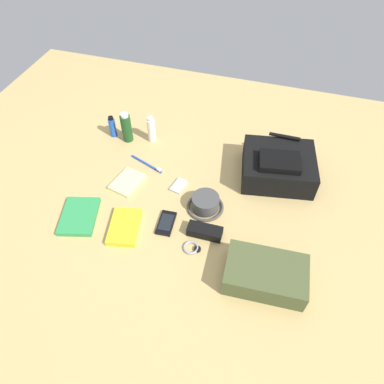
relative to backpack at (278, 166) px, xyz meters
name	(u,v)px	position (x,y,z in m)	size (l,w,h in m)	color
ground_plane	(192,200)	(-0.33, -0.24, -0.08)	(2.64, 2.02, 0.02)	tan
backpack	(278,166)	(0.00, 0.00, 0.00)	(0.36, 0.32, 0.15)	black
toiletry_pouch	(266,274)	(0.03, -0.54, -0.02)	(0.30, 0.24, 0.09)	#47512D
bucket_hat	(205,203)	(-0.26, -0.28, -0.04)	(0.16, 0.16, 0.07)	#434343
deodorant_spray	(113,127)	(-0.84, 0.05, -0.01)	(0.03, 0.03, 0.12)	blue
shampoo_bottle	(126,128)	(-0.76, 0.04, 0.01)	(0.05, 0.05, 0.16)	#19471E
toothpaste_tube	(151,130)	(-0.64, 0.07, 0.00)	(0.04, 0.04, 0.14)	white
paperback_novel	(79,216)	(-0.75, -0.48, -0.05)	(0.19, 0.22, 0.02)	#2D934C
travel_guidebook	(124,227)	(-0.55, -0.48, -0.05)	(0.15, 0.20, 0.02)	yellow
cell_phone	(166,223)	(-0.40, -0.41, -0.06)	(0.07, 0.12, 0.01)	black
media_player	(179,186)	(-0.41, -0.19, -0.06)	(0.07, 0.09, 0.01)	#B7B7BC
wristwatch	(192,248)	(-0.26, -0.49, -0.06)	(0.07, 0.06, 0.01)	#99999E
toothbrush	(148,165)	(-0.59, -0.11, -0.06)	(0.18, 0.08, 0.02)	blue
notepad	(128,182)	(-0.64, -0.24, -0.06)	(0.11, 0.15, 0.02)	beige
sunglasses_case	(205,231)	(-0.23, -0.41, -0.04)	(0.14, 0.06, 0.04)	black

